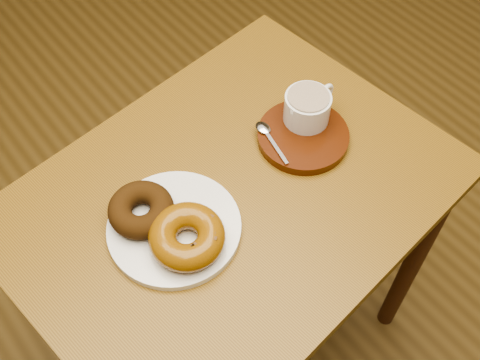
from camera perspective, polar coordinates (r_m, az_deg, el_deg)
ground at (r=1.77m, az=-6.41°, el=-7.82°), size 6.00×6.00×0.00m
cafe_table at (r=1.13m, az=-0.80°, el=-4.41°), size 0.81×0.65×0.71m
donut_plate at (r=1.00m, az=-6.24°, el=-4.52°), size 0.25×0.25×0.01m
donut_cinnamon at (r=0.99m, az=-9.37°, el=-2.79°), size 0.11×0.11×0.04m
donut_caramel at (r=0.95m, az=-5.06°, el=-5.36°), size 0.17×0.17×0.05m
saucer at (r=1.10m, az=6.00°, el=4.14°), size 0.22×0.22×0.02m
coffee_cup at (r=1.10m, az=6.45°, el=6.89°), size 0.11×0.08×0.06m
teaspoon at (r=1.09m, az=2.44°, el=4.62°), size 0.03×0.11×0.01m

